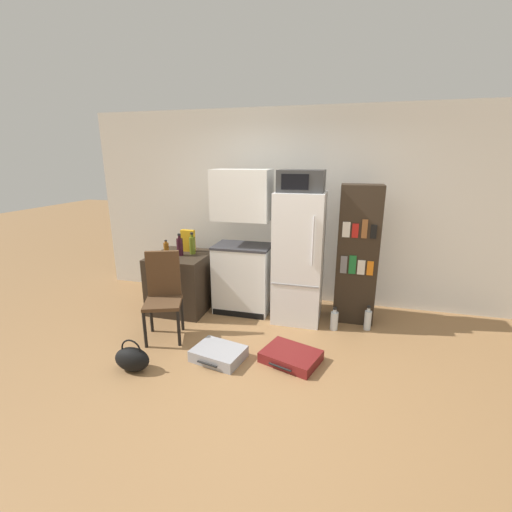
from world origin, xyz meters
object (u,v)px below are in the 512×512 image
at_px(side_table, 182,281).
at_px(bottle_amber_beer, 166,247).
at_px(kitchen_hutch, 243,249).
at_px(bottle_olive_oil, 192,245).
at_px(refrigerator, 299,258).
at_px(water_bottle_middle, 334,320).
at_px(bookshelf, 357,255).
at_px(suitcase_small_flat, 291,356).
at_px(handbag, 132,359).
at_px(microwave, 302,181).
at_px(water_bottle_front, 368,320).
at_px(chair, 163,289).
at_px(cereal_box, 188,241).
at_px(suitcase_large_flat, 219,354).
at_px(bottle_wine_dark, 180,246).

xyz_separation_m(side_table, bottle_amber_beer, (-0.24, 0.05, 0.46)).
xyz_separation_m(kitchen_hutch, bottle_olive_oil, (-0.69, -0.07, 0.03)).
bearing_deg(refrigerator, water_bottle_middle, -24.41).
bearing_deg(water_bottle_middle, bookshelf, 58.65).
xyz_separation_m(suitcase_small_flat, handbag, (-1.48, -0.55, 0.07)).
height_order(refrigerator, microwave, microwave).
bearing_deg(water_bottle_front, water_bottle_middle, -165.53).
bearing_deg(chair, side_table, 80.13).
bearing_deg(microwave, bottle_olive_oil, -179.26).
height_order(cereal_box, suitcase_large_flat, cereal_box).
bearing_deg(handbag, refrigerator, 48.48).
xyz_separation_m(bottle_amber_beer, handbag, (0.42, -1.53, -0.72)).
height_order(bottle_olive_oil, handbag, bottle_olive_oil).
bearing_deg(bookshelf, bottle_olive_oil, -175.81).
height_order(kitchen_hutch, bottle_olive_oil, kitchen_hutch).
height_order(refrigerator, bookshelf, bookshelf).
xyz_separation_m(microwave, water_bottle_front, (0.88, -0.12, -1.63)).
bearing_deg(bottle_olive_oil, kitchen_hutch, 5.97).
relative_size(refrigerator, water_bottle_middle, 5.63).
xyz_separation_m(kitchen_hutch, bookshelf, (1.46, 0.09, -0.01)).
relative_size(cereal_box, water_bottle_middle, 1.03).
bearing_deg(cereal_box, suitcase_large_flat, -54.67).
height_order(refrigerator, bottle_wine_dark, refrigerator).
bearing_deg(cereal_box, bottle_wine_dark, -93.16).
bearing_deg(bottle_wine_dark, cereal_box, 86.84).
xyz_separation_m(kitchen_hutch, bottle_wine_dark, (-0.81, -0.18, 0.03)).
bearing_deg(bottle_amber_beer, suitcase_large_flat, -44.14).
bearing_deg(kitchen_hutch, suitcase_small_flat, -52.24).
bearing_deg(microwave, handbag, -131.54).
bearing_deg(bookshelf, chair, -155.41).
xyz_separation_m(bookshelf, cereal_box, (-2.26, -0.04, 0.06)).
xyz_separation_m(bookshelf, suitcase_small_flat, (-0.62, -1.17, -0.81)).
xyz_separation_m(bottle_wine_dark, handbag, (0.17, -1.45, -0.77)).
relative_size(bottle_wine_dark, water_bottle_middle, 1.01).
height_order(kitchen_hutch, suitcase_large_flat, kitchen_hutch).
bearing_deg(side_table, cereal_box, 81.79).
bearing_deg(chair, microwave, 9.53).
bearing_deg(water_bottle_front, bottle_wine_dark, -179.66).
distance_m(kitchen_hutch, bottle_olive_oil, 0.69).
bearing_deg(suitcase_small_flat, handbag, -141.06).
xyz_separation_m(chair, water_bottle_front, (2.32, 0.72, -0.44)).
bearing_deg(handbag, bottle_wine_dark, 96.56).
height_order(bottle_wine_dark, water_bottle_middle, bottle_wine_dark).
bearing_deg(refrigerator, chair, -149.62).
distance_m(microwave, bookshelf, 1.15).
distance_m(refrigerator, bottle_wine_dark, 1.57).
xyz_separation_m(microwave, water_bottle_middle, (0.49, -0.22, -1.64)).
height_order(refrigerator, bottle_olive_oil, refrigerator).
height_order(refrigerator, suitcase_small_flat, refrigerator).
bearing_deg(chair, suitcase_small_flat, -27.87).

